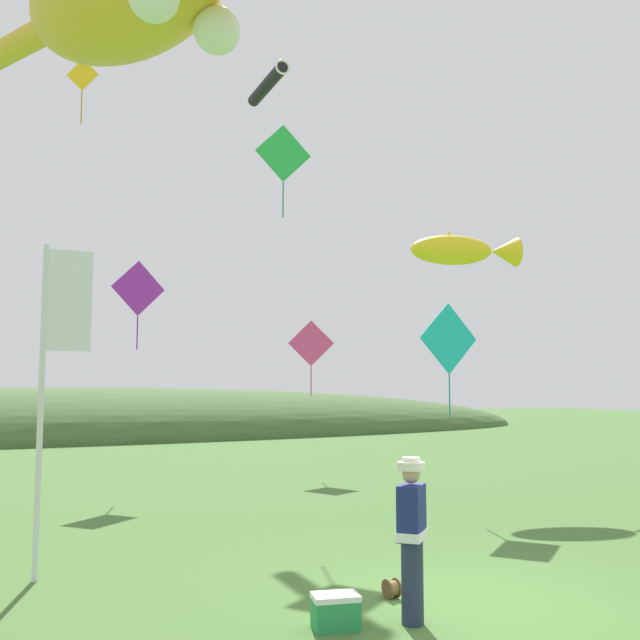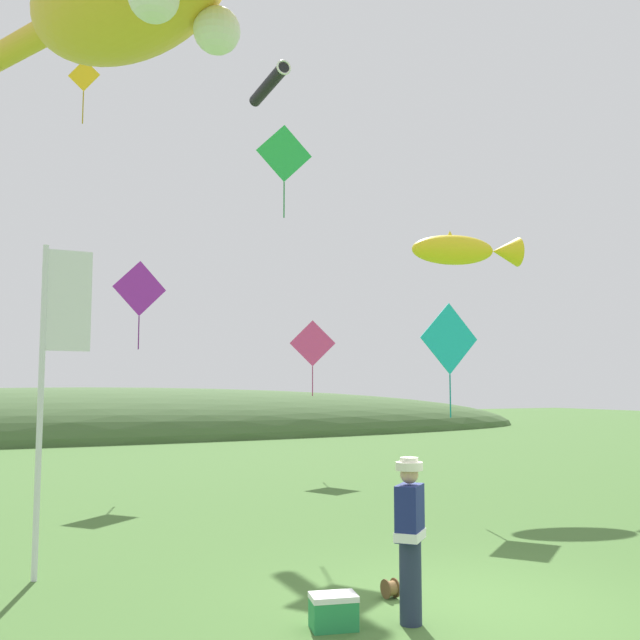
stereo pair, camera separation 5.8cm
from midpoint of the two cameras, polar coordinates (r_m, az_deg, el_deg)
ground_plane at (r=9.20m, az=12.06°, el=-21.33°), size 120.00×120.00×0.00m
distant_hill_ridge at (r=39.88m, az=-18.48°, el=-8.78°), size 56.61×14.28×5.07m
festival_attendant at (r=8.15m, az=7.42°, el=-16.60°), size 0.49×0.48×1.77m
kite_spool at (r=9.25m, az=5.83°, el=-20.58°), size 0.15×0.23×0.23m
picnic_cooler at (r=8.14m, az=1.31°, el=-22.27°), size 0.55×0.43×0.36m
festival_banner_pole at (r=10.37m, az=-20.37°, el=-2.85°), size 0.66×0.08×4.49m
kite_fish_windsock at (r=19.75m, az=11.57°, el=5.50°), size 3.12×1.67×0.93m
kite_tube_streamer at (r=22.23m, az=-4.03°, el=18.28°), size 0.52×2.62×0.44m
kite_diamond_gold at (r=21.29m, az=-18.28°, el=18.02°), size 0.78×0.47×1.80m
kite_diamond_pink at (r=21.73m, az=-0.52°, el=-1.91°), size 1.28×0.61×2.30m
kite_diamond_teal at (r=15.26m, az=10.41°, el=-1.52°), size 1.51×0.08×2.41m
kite_diamond_violet at (r=19.87m, az=-14.15°, el=2.43°), size 1.49×0.24×2.41m
kite_diamond_green at (r=18.13m, az=-2.78°, el=13.13°), size 1.45×0.15×2.35m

